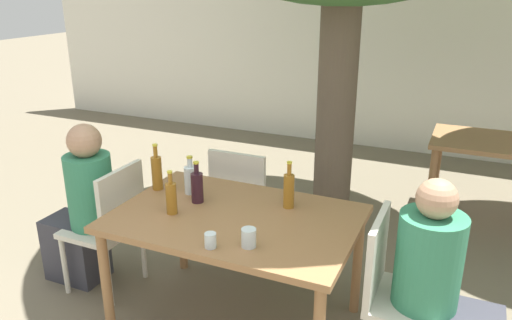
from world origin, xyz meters
name	(u,v)px	position (x,y,z in m)	size (l,w,h in m)	color
cafe_building_wall	(377,38)	(0.00, 3.99, 1.40)	(10.00, 0.08, 2.80)	white
dining_table_front	(236,228)	(0.00, 0.00, 0.68)	(1.43, 0.96, 0.76)	#996B42
dining_table_back	(505,153)	(1.51, 2.24, 0.65)	(1.23, 0.75, 0.76)	#996B42
patio_chair_0	(111,221)	(-0.95, 0.00, 0.52)	(0.44, 0.44, 0.92)	beige
patio_chair_1	(395,287)	(0.95, 0.00, 0.52)	(0.44, 0.44, 0.92)	beige
patio_chair_2	(244,198)	(-0.29, 0.71, 0.52)	(0.44, 0.44, 0.92)	beige
person_seated_0	(83,214)	(-1.19, 0.00, 0.53)	(0.55, 0.31, 1.19)	#383842
person_seated_1	(443,298)	(1.19, 0.00, 0.52)	(0.57, 0.34, 1.17)	#383842
water_bottle_0	(191,179)	(-0.41, 0.18, 0.85)	(0.08, 0.08, 0.25)	silver
wine_bottle_1	(197,187)	(-0.30, 0.08, 0.86)	(0.08, 0.08, 0.27)	#331923
amber_bottle_2	(289,190)	(0.25, 0.24, 0.87)	(0.07, 0.07, 0.30)	#9E661E
amber_bottle_3	(157,172)	(-0.65, 0.15, 0.88)	(0.07, 0.07, 0.31)	#9E661E
amber_bottle_4	(171,197)	(-0.36, -0.13, 0.86)	(0.06, 0.06, 0.27)	#9E661E
drinking_glass_0	(210,240)	(0.05, -0.39, 0.80)	(0.06, 0.06, 0.08)	silver
drinking_glass_1	(249,238)	(0.22, -0.30, 0.81)	(0.08, 0.08, 0.10)	silver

